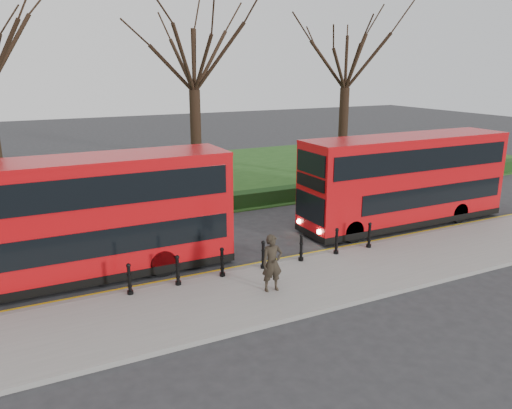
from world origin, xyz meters
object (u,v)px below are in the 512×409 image
bus_rear (405,180)px  pedestrian (272,263)px  bus_lead (77,220)px  bollard_row (263,255)px

bus_rear → pedestrian: size_ratio=5.52×
bus_lead → pedestrian: (5.36, -4.13, -1.04)m
bollard_row → bus_lead: bus_lead is taller
bus_lead → bus_rear: bearing=-0.7°
bollard_row → bus_rear: 8.94m
pedestrian → bus_lead: bearing=149.8°
bus_rear → bus_lead: bearing=179.3°
bus_lead → pedestrian: 6.85m
bollard_row → bus_rear: size_ratio=0.93×
bus_lead → bus_rear: size_ratio=1.02×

